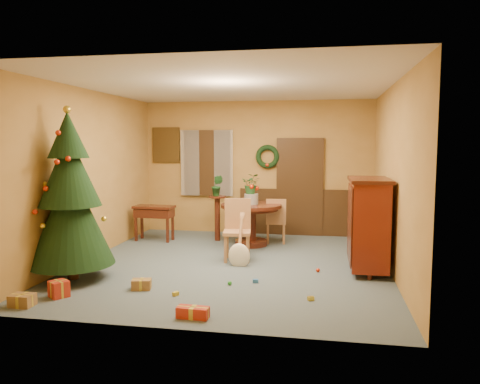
% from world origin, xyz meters
% --- Properties ---
extents(room_envelope, '(5.50, 5.50, 5.50)m').
position_xyz_m(room_envelope, '(0.21, 2.70, 1.12)').
color(room_envelope, '#394A53').
rests_on(room_envelope, ground).
extents(dining_table, '(1.18, 1.18, 0.81)m').
position_xyz_m(dining_table, '(0.08, 1.49, 0.57)').
color(dining_table, '#33180B').
rests_on(dining_table, floor).
extents(urn, '(0.27, 0.27, 0.20)m').
position_xyz_m(urn, '(0.08, 1.49, 0.91)').
color(urn, slate).
rests_on(urn, dining_table).
extents(centerpiece_plant, '(0.35, 0.31, 0.39)m').
position_xyz_m(centerpiece_plant, '(0.08, 1.49, 1.21)').
color(centerpiece_plant, '#1E4C23').
rests_on(centerpiece_plant, urn).
extents(chair_near, '(0.51, 0.51, 1.04)m').
position_xyz_m(chair_near, '(0.02, 0.36, 0.56)').
color(chair_near, brown).
rests_on(chair_near, floor).
extents(chair_far, '(0.43, 0.43, 0.90)m').
position_xyz_m(chair_far, '(0.54, 1.76, 0.48)').
color(chair_far, brown).
rests_on(chair_far, floor).
extents(guitar, '(0.41, 0.58, 0.82)m').
position_xyz_m(guitar, '(0.13, -0.07, 0.42)').
color(guitar, '#F4E9CB').
rests_on(guitar, floor).
extents(plant_stand, '(0.36, 0.36, 0.92)m').
position_xyz_m(plant_stand, '(-0.67, 1.82, 0.57)').
color(plant_stand, '#33180B').
rests_on(plant_stand, floor).
extents(stand_plant, '(0.25, 0.20, 0.43)m').
position_xyz_m(stand_plant, '(-0.67, 1.82, 1.13)').
color(stand_plant, '#19471E').
rests_on(stand_plant, plant_stand).
extents(christmas_tree, '(1.22, 1.22, 2.52)m').
position_xyz_m(christmas_tree, '(-2.15, -1.22, 1.20)').
color(christmas_tree, '#382111').
rests_on(christmas_tree, floor).
extents(writing_desk, '(0.83, 0.44, 0.72)m').
position_xyz_m(writing_desk, '(-1.94, 1.59, 0.54)').
color(writing_desk, '#33180B').
rests_on(writing_desk, floor).
extents(sideboard, '(0.61, 1.14, 1.46)m').
position_xyz_m(sideboard, '(2.15, -0.03, 0.78)').
color(sideboard, '#5A130A').
rests_on(sideboard, floor).
extents(gift_a, '(0.28, 0.21, 0.15)m').
position_xyz_m(gift_a, '(-2.15, -2.40, 0.07)').
color(gift_a, brown).
rests_on(gift_a, floor).
extents(gift_b, '(0.30, 0.30, 0.22)m').
position_xyz_m(gift_b, '(-1.90, -2.00, 0.11)').
color(gift_b, '#A82816').
rests_on(gift_b, floor).
extents(gift_c, '(0.29, 0.23, 0.14)m').
position_xyz_m(gift_c, '(-0.97, -1.50, 0.07)').
color(gift_c, brown).
rests_on(gift_c, floor).
extents(gift_d, '(0.37, 0.17, 0.13)m').
position_xyz_m(gift_d, '(0.02, -2.40, 0.06)').
color(gift_d, '#A82816').
rests_on(gift_d, floor).
extents(toy_a, '(0.09, 0.06, 0.05)m').
position_xyz_m(toy_a, '(0.53, -0.94, 0.03)').
color(toy_a, '#255EA4').
rests_on(toy_a, floor).
extents(toy_b, '(0.06, 0.06, 0.06)m').
position_xyz_m(toy_b, '(0.18, -1.11, 0.03)').
color(toy_b, '#268E2C').
rests_on(toy_b, floor).
extents(toy_c, '(0.08, 0.09, 0.05)m').
position_xyz_m(toy_c, '(-0.42, -1.68, 0.03)').
color(toy_c, gold).
rests_on(toy_c, floor).
extents(toy_d, '(0.06, 0.06, 0.06)m').
position_xyz_m(toy_d, '(1.40, -0.21, 0.03)').
color(toy_d, red).
rests_on(toy_d, floor).
extents(toy_e, '(0.09, 0.08, 0.05)m').
position_xyz_m(toy_e, '(1.33, -1.56, 0.03)').
color(toy_e, yellow).
rests_on(toy_e, floor).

